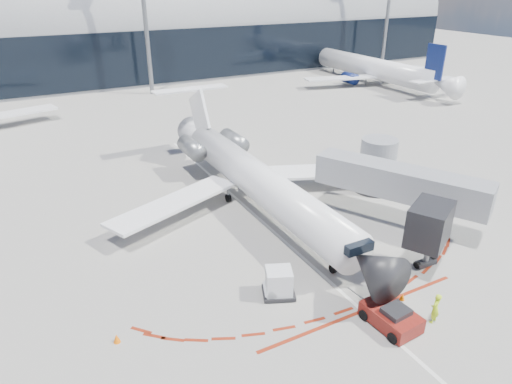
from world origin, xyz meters
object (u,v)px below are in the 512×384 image
regional_jet (253,176)px  uld_container (279,283)px  pushback_tug (391,316)px  ramp_worker (435,308)px

regional_jet → uld_container: regional_jet is taller
pushback_tug → ramp_worker: size_ratio=2.70×
pushback_tug → ramp_worker: bearing=-26.6°
regional_jet → ramp_worker: regional_jet is taller
ramp_worker → regional_jet: bearing=-100.4°
ramp_worker → uld_container: ramp_worker is taller
pushback_tug → uld_container: bearing=124.6°
regional_jet → ramp_worker: 17.99m
regional_jet → pushback_tug: (-0.16, -16.84, -2.03)m
regional_jet → pushback_tug: size_ratio=6.16×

